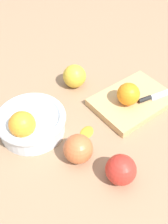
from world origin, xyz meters
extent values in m
plane|color=#997556|center=(0.00, 0.00, 0.00)|extent=(2.40, 2.40, 0.00)
cylinder|color=silver|center=(-0.17, 0.08, 0.03)|extent=(0.18, 0.18, 0.05)
torus|color=silver|center=(-0.17, 0.08, 0.05)|extent=(0.20, 0.20, 0.02)
sphere|color=orange|center=(-0.20, 0.05, 0.07)|extent=(0.07, 0.07, 0.07)
cube|color=tan|center=(0.14, 0.03, 0.01)|extent=(0.27, 0.21, 0.02)
sphere|color=orange|center=(0.12, 0.02, 0.06)|extent=(0.07, 0.07, 0.07)
cube|color=silver|center=(0.25, -0.01, 0.02)|extent=(0.11, 0.03, 0.00)
cylinder|color=black|center=(0.17, 0.00, 0.03)|extent=(0.05, 0.02, 0.01)
sphere|color=gold|center=(0.03, 0.20, 0.04)|extent=(0.08, 0.08, 0.08)
sphere|color=red|center=(-0.04, -0.17, 0.04)|extent=(0.08, 0.08, 0.08)
sphere|color=#CC6638|center=(-0.10, -0.07, 0.04)|extent=(0.08, 0.08, 0.08)
ellipsoid|color=orange|center=(-0.04, -0.01, 0.00)|extent=(0.06, 0.06, 0.01)
camera|label=1|loc=(-0.29, -0.43, 0.59)|focal=42.59mm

